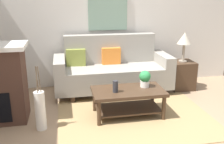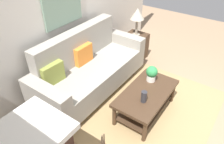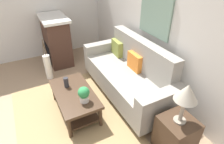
% 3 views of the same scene
% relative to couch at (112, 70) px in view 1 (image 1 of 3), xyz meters
% --- Properties ---
extents(ground_plane, '(9.22, 9.22, 0.00)m').
position_rel_couch_xyz_m(ground_plane, '(0.12, -1.71, -0.43)').
color(ground_plane, '#9E7F60').
extents(wall_back, '(5.22, 0.10, 2.70)m').
position_rel_couch_xyz_m(wall_back, '(0.12, 0.54, 0.92)').
color(wall_back, silver).
rests_on(wall_back, ground_plane).
extents(area_rug, '(2.34, 1.73, 0.01)m').
position_rel_couch_xyz_m(area_rug, '(0.12, -1.21, -0.42)').
color(area_rug, '#A38456').
rests_on(area_rug, ground_plane).
extents(couch, '(2.18, 0.84, 1.08)m').
position_rel_couch_xyz_m(couch, '(0.00, 0.00, 0.00)').
color(couch, gray).
rests_on(couch, ground_plane).
extents(throw_pillow_olive, '(0.37, 0.15, 0.32)m').
position_rel_couch_xyz_m(throw_pillow_olive, '(-0.68, 0.13, 0.25)').
color(throw_pillow_olive, olive).
rests_on(throw_pillow_olive, couch).
extents(throw_pillow_orange, '(0.36, 0.12, 0.32)m').
position_rel_couch_xyz_m(throw_pillow_orange, '(0.00, 0.13, 0.25)').
color(throw_pillow_orange, orange).
rests_on(throw_pillow_orange, couch).
extents(coffee_table, '(1.10, 0.60, 0.43)m').
position_rel_couch_xyz_m(coffee_table, '(0.03, -1.09, -0.12)').
color(coffee_table, '#422D1E').
rests_on(coffee_table, ground_plane).
extents(tabletop_vase, '(0.08, 0.08, 0.18)m').
position_rel_couch_xyz_m(tabletop_vase, '(-0.18, -1.14, 0.09)').
color(tabletop_vase, '#2D2D33').
rests_on(tabletop_vase, coffee_table).
extents(potted_plant_tabletop, '(0.18, 0.18, 0.26)m').
position_rel_couch_xyz_m(potted_plant_tabletop, '(0.32, -1.01, 0.14)').
color(potted_plant_tabletop, white).
rests_on(potted_plant_tabletop, coffee_table).
extents(side_table, '(0.44, 0.44, 0.56)m').
position_rel_couch_xyz_m(side_table, '(1.39, -0.11, -0.15)').
color(side_table, '#422D1E').
rests_on(side_table, ground_plane).
extents(table_lamp, '(0.28, 0.28, 0.57)m').
position_rel_couch_xyz_m(table_lamp, '(1.39, -0.11, 0.56)').
color(table_lamp, gray).
rests_on(table_lamp, side_table).
extents(floor_vase, '(0.15, 0.15, 0.56)m').
position_rel_couch_xyz_m(floor_vase, '(-1.27, -1.27, -0.15)').
color(floor_vase, white).
rests_on(floor_vase, ground_plane).
extents(floor_vase_branch_a, '(0.03, 0.02, 0.36)m').
position_rel_couch_xyz_m(floor_vase_branch_a, '(-1.25, -1.27, 0.31)').
color(floor_vase_branch_a, brown).
rests_on(floor_vase_branch_a, floor_vase).
extents(floor_vase_branch_b, '(0.02, 0.05, 0.36)m').
position_rel_couch_xyz_m(floor_vase_branch_b, '(-1.28, -1.25, 0.31)').
color(floor_vase_branch_b, brown).
rests_on(floor_vase_branch_b, floor_vase).
extents(floor_vase_branch_c, '(0.02, 0.05, 0.36)m').
position_rel_couch_xyz_m(floor_vase_branch_c, '(-1.28, -1.28, 0.31)').
color(floor_vase_branch_c, brown).
rests_on(floor_vase_branch_c, floor_vase).
extents(framed_painting, '(0.78, 0.03, 0.73)m').
position_rel_couch_xyz_m(framed_painting, '(0.00, 0.47, 1.07)').
color(framed_painting, gray).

